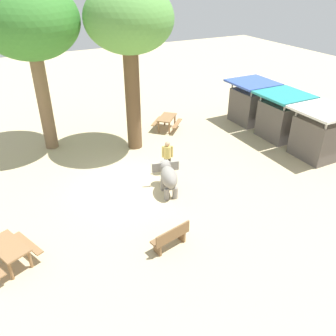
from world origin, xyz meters
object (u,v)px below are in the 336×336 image
object	(u,v)px
market_stall_blue	(250,104)
market_stall_white	(318,136)
picnic_table_near	(9,250)
picnic_table_far	(167,120)
elephant	(168,176)
market_stall_teal	(281,118)
shade_tree_main	(129,23)
wooden_bench	(171,237)
person_handler	(167,155)
shade_tree_secondary	(30,23)

from	to	relation	value
market_stall_blue	market_stall_white	size ratio (longest dim) A/B	1.00
picnic_table_near	picnic_table_far	xyz separation A→B (m)	(-7.37, 9.37, 0.00)
picnic_table_near	market_stall_white	distance (m)	14.48
elephant	market_stall_teal	xyz separation A→B (m)	(-2.07, 8.06, 0.36)
picnic_table_near	market_stall_white	size ratio (longest dim) A/B	0.78
shade_tree_main	market_stall_teal	size ratio (longest dim) A/B	3.14
wooden_bench	picnic_table_far	distance (m)	10.09
wooden_bench	picnic_table_near	bearing A→B (deg)	149.23
person_handler	wooden_bench	xyz separation A→B (m)	(4.47, -2.17, -0.48)
shade_tree_secondary	market_stall_white	distance (m)	14.55
shade_tree_main	market_stall_teal	xyz separation A→B (m)	(2.60, 7.63, -5.04)
picnic_table_near	wooden_bench	bearing A→B (deg)	48.51
shade_tree_secondary	market_stall_teal	world-z (taller)	shade_tree_secondary
person_handler	shade_tree_main	bearing A→B (deg)	-150.65
picnic_table_near	market_stall_teal	xyz separation A→B (m)	(-3.49, 14.44, 0.55)
elephant	picnic_table_far	xyz separation A→B (m)	(-5.94, 2.99, -0.19)
market_stall_white	wooden_bench	bearing A→B (deg)	-74.99
market_stall_teal	market_stall_blue	bearing A→B (deg)	180.00
shade_tree_secondary	picnic_table_near	xyz separation A→B (m)	(8.11, -2.85, -5.59)
market_stall_blue	person_handler	bearing A→B (deg)	-65.98
wooden_bench	picnic_table_far	bearing A→B (deg)	51.73
shade_tree_main	picnic_table_far	world-z (taller)	shade_tree_main
picnic_table_near	market_stall_blue	size ratio (longest dim) A/B	0.78
wooden_bench	shade_tree_secondary	bearing A→B (deg)	89.90
market_stall_white	elephant	bearing A→B (deg)	-93.79
elephant	picnic_table_near	xyz separation A→B (m)	(1.42, -6.38, -0.19)
person_handler	market_stall_blue	bearing A→B (deg)	139.06
person_handler	market_stall_teal	world-z (taller)	market_stall_teal
elephant	wooden_bench	size ratio (longest dim) A/B	1.21
wooden_bench	market_stall_white	distance (m)	9.91
shade_tree_main	shade_tree_secondary	distance (m)	4.44
elephant	shade_tree_main	size ratio (longest dim) A/B	0.22
elephant	picnic_table_far	bearing A→B (deg)	-11.88
picnic_table_far	market_stall_white	distance (m)	8.24
picnic_table_far	market_stall_teal	size ratio (longest dim) A/B	0.84
wooden_bench	market_stall_blue	size ratio (longest dim) A/B	0.58
shade_tree_main	market_stall_white	xyz separation A→B (m)	(5.20, 7.63, -5.04)
wooden_bench	picnic_table_far	xyz separation A→B (m)	(-9.04, 4.49, 0.12)
elephant	market_stall_white	bearing A→B (deg)	-78.94
elephant	shade_tree_main	world-z (taller)	shade_tree_main
shade_tree_secondary	picnic_table_near	bearing A→B (deg)	-19.34
elephant	picnic_table_far	world-z (taller)	elephant
elephant	person_handler	size ratio (longest dim) A/B	1.09
person_handler	picnic_table_far	size ratio (longest dim) A/B	0.77
shade_tree_secondary	market_stall_teal	xyz separation A→B (m)	(4.62, 11.59, -5.03)
shade_tree_secondary	market_stall_teal	distance (m)	13.46
shade_tree_main	picnic_table_near	size ratio (longest dim) A/B	4.05
elephant	shade_tree_secondary	world-z (taller)	shade_tree_secondary
elephant	picnic_table_near	size ratio (longest dim) A/B	0.90
shade_tree_main	picnic_table_near	bearing A→B (deg)	-48.17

